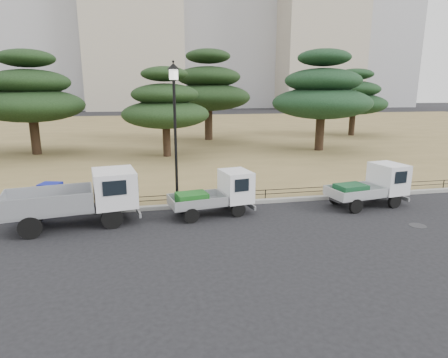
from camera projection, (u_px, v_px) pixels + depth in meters
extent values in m
plane|color=black|center=(235.00, 227.00, 13.39)|extent=(220.00, 220.00, 0.00)
cube|color=olive|center=(174.00, 132.00, 42.53)|extent=(120.00, 56.00, 0.15)
cube|color=gray|center=(221.00, 204.00, 15.85)|extent=(120.00, 0.25, 0.16)
cylinder|color=black|center=(112.00, 218.00, 13.17)|extent=(0.77, 0.28, 0.75)
cylinder|color=black|center=(108.00, 205.00, 14.64)|extent=(0.77, 0.28, 0.75)
cylinder|color=black|center=(30.00, 228.00, 12.25)|extent=(0.77, 0.28, 0.75)
cylinder|color=black|center=(35.00, 213.00, 13.73)|extent=(0.77, 0.28, 0.75)
cube|color=#2D2D30|center=(73.00, 210.00, 13.42)|extent=(4.29, 1.59, 0.13)
cube|color=gray|center=(49.00, 201.00, 13.05)|extent=(3.15, 2.11, 0.73)
cube|color=silver|center=(115.00, 187.00, 13.77)|extent=(1.74, 2.01, 1.29)
cylinder|color=black|center=(238.00, 210.00, 14.41)|extent=(0.58, 0.24, 0.56)
cylinder|color=black|center=(226.00, 201.00, 15.51)|extent=(0.58, 0.24, 0.56)
cylinder|color=black|center=(191.00, 216.00, 13.74)|extent=(0.58, 0.24, 0.56)
cylinder|color=black|center=(183.00, 206.00, 14.85)|extent=(0.58, 0.24, 0.56)
cube|color=#2D2D30|center=(211.00, 205.00, 14.61)|extent=(3.09, 1.20, 0.13)
cube|color=#9B9EA2|center=(197.00, 200.00, 14.35)|extent=(2.27, 1.61, 0.37)
cube|color=silver|center=(236.00, 186.00, 14.83)|extent=(1.27, 1.54, 1.21)
cube|color=#1A5D1C|center=(192.00, 198.00, 14.26)|extent=(1.27, 1.02, 0.41)
cylinder|color=black|center=(394.00, 201.00, 15.49)|extent=(0.60, 0.24, 0.59)
cylinder|color=black|center=(372.00, 193.00, 16.66)|extent=(0.60, 0.24, 0.59)
cylinder|color=black|center=(356.00, 206.00, 14.83)|extent=(0.60, 0.24, 0.59)
cylinder|color=black|center=(336.00, 198.00, 16.00)|extent=(0.60, 0.24, 0.59)
cube|color=#2D2D30|center=(366.00, 196.00, 15.72)|extent=(3.23, 1.20, 0.14)
cube|color=#B7BABF|center=(355.00, 191.00, 15.47)|extent=(2.35, 1.65, 0.39)
cube|color=silver|center=(388.00, 178.00, 15.94)|extent=(1.30, 1.60, 1.24)
cube|color=#144927|center=(351.00, 190.00, 15.37)|extent=(1.31, 1.04, 0.43)
cylinder|color=black|center=(177.00, 201.00, 15.75)|extent=(0.43, 0.43, 0.16)
cylinder|color=black|center=(176.00, 142.00, 15.16)|extent=(0.12, 0.12, 4.86)
cylinder|color=white|center=(174.00, 75.00, 14.55)|extent=(0.39, 0.39, 0.39)
cone|color=black|center=(173.00, 66.00, 14.48)|extent=(0.51, 0.51, 0.24)
cylinder|color=black|center=(220.00, 197.00, 15.93)|extent=(38.00, 0.03, 0.03)
cylinder|color=black|center=(220.00, 193.00, 15.89)|extent=(38.00, 0.03, 0.03)
cylinder|color=black|center=(220.00, 197.00, 15.93)|extent=(0.04, 0.04, 0.40)
cube|color=#141E9D|center=(44.00, 200.00, 14.87)|extent=(1.88, 1.58, 0.75)
cube|color=#141E9D|center=(50.00, 187.00, 14.65)|extent=(0.90, 0.83, 0.32)
cylinder|color=#2D2D30|center=(418.00, 226.00, 13.51)|extent=(0.60, 0.60, 0.01)
cylinder|color=black|center=(35.00, 135.00, 27.24)|extent=(0.65, 0.65, 2.88)
ellipsoid|color=black|center=(32.00, 106.00, 26.75)|extent=(7.38, 7.38, 2.36)
ellipsoid|color=black|center=(29.00, 82.00, 26.38)|extent=(5.64, 5.64, 1.80)
ellipsoid|color=black|center=(26.00, 58.00, 26.00)|extent=(3.89, 3.89, 1.25)
cylinder|color=black|center=(167.00, 139.00, 26.47)|extent=(0.54, 0.54, 2.41)
ellipsoid|color=black|center=(166.00, 114.00, 26.06)|extent=(6.09, 6.09, 1.95)
ellipsoid|color=black|center=(165.00, 94.00, 25.75)|extent=(4.65, 4.65, 1.49)
ellipsoid|color=black|center=(164.00, 74.00, 25.43)|extent=(3.21, 3.21, 1.03)
cylinder|color=black|center=(209.00, 123.00, 35.11)|extent=(0.72, 0.72, 3.22)
ellipsoid|color=black|center=(208.00, 97.00, 34.57)|extent=(7.74, 7.74, 2.48)
ellipsoid|color=black|center=(208.00, 77.00, 34.14)|extent=(5.91, 5.91, 1.89)
ellipsoid|color=black|center=(208.00, 56.00, 33.72)|extent=(4.08, 4.08, 1.31)
cylinder|color=black|center=(320.00, 131.00, 29.09)|extent=(0.67, 0.67, 2.96)
ellipsoid|color=#16311B|center=(321.00, 103.00, 28.59)|extent=(7.52, 7.52, 2.41)
ellipsoid|color=#16311B|center=(323.00, 81.00, 28.20)|extent=(5.74, 5.74, 1.84)
ellipsoid|color=#16311B|center=(324.00, 57.00, 27.81)|extent=(3.96, 3.96, 1.27)
cylinder|color=black|center=(352.00, 123.00, 38.64)|extent=(0.59, 0.59, 2.61)
ellipsoid|color=black|center=(353.00, 104.00, 38.20)|extent=(6.66, 6.66, 2.13)
ellipsoid|color=black|center=(355.00, 89.00, 37.86)|extent=(5.08, 5.08, 1.63)
ellipsoid|color=black|center=(356.00, 74.00, 37.51)|extent=(3.51, 3.51, 1.12)
cube|color=#AAA08C|center=(316.00, 11.00, 93.69)|extent=(20.00, 18.00, 48.00)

